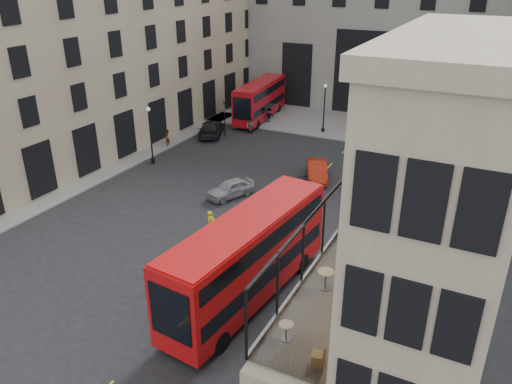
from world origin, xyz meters
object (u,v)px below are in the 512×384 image
at_px(traffic_light_near, 285,196).
at_px(cafe_table_far, 348,237).
at_px(car_c, 211,128).
at_px(bicycle, 308,179).
at_px(pedestrian_c, 370,129).
at_px(street_lamp_a, 151,139).
at_px(bus_far, 260,98).
at_px(cafe_table_near, 286,329).
at_px(pedestrian_b, 269,116).
at_px(cafe_chair_b, 359,287).
at_px(pedestrian_d, 419,134).
at_px(cafe_chair_a, 319,359).
at_px(cafe_chair_c, 356,290).
at_px(car_a, 231,188).
at_px(cafe_chair_d, 383,249).
at_px(car_b, 317,170).
at_px(pedestrian_e, 167,138).
at_px(cafe_table_mid, 326,277).
at_px(pedestrian_a, 250,126).
at_px(cyclist, 211,224).
at_px(traffic_light_far, 225,114).
at_px(bus_near, 248,254).
at_px(street_lamp_b, 324,111).

height_order(traffic_light_near, cafe_table_far, cafe_table_far).
relative_size(car_c, bicycle, 2.86).
height_order(car_c, pedestrian_c, pedestrian_c).
xyz_separation_m(street_lamp_a, bus_far, (2.41, 17.69, 0.09)).
distance_m(street_lamp_a, cafe_table_near, 31.40).
distance_m(traffic_light_near, pedestrian_b, 25.47).
bearing_deg(cafe_chair_b, pedestrian_d, 95.44).
distance_m(bus_far, cafe_chair_a, 45.47).
relative_size(cafe_table_far, cafe_chair_c, 0.91).
distance_m(car_a, cafe_chair_a, 24.03).
bearing_deg(cafe_table_far, bus_far, 122.61).
height_order(pedestrian_c, cafe_chair_b, cafe_chair_b).
height_order(cafe_table_near, cafe_chair_d, cafe_chair_d).
xyz_separation_m(cafe_chair_b, cafe_chair_d, (0.10, 3.51, -0.04)).
distance_m(street_lamp_a, cafe_chair_d, 28.31).
distance_m(car_c, pedestrian_b, 7.80).
distance_m(car_b, cafe_table_far, 19.77).
bearing_deg(street_lamp_a, car_a, -17.35).
bearing_deg(pedestrian_d, car_c, 77.30).
relative_size(pedestrian_e, cafe_table_mid, 2.08).
distance_m(bicycle, pedestrian_c, 15.04).
bearing_deg(pedestrian_b, pedestrian_c, -54.47).
distance_m(pedestrian_a, cafe_chair_b, 36.07).
height_order(cyclist, cafe_chair_b, cafe_chair_b).
bearing_deg(car_b, pedestrian_a, 117.80).
bearing_deg(pedestrian_b, pedestrian_d, -51.74).
bearing_deg(traffic_light_far, bus_near, -57.47).
bearing_deg(cafe_chair_a, pedestrian_b, 117.49).
bearing_deg(car_c, cafe_chair_b, 108.34).
bearing_deg(cafe_table_far, car_b, 114.07).
relative_size(bus_far, car_a, 2.77).
bearing_deg(cafe_chair_a, street_lamp_b, 109.21).
distance_m(bicycle, cafe_table_far, 18.50).
xyz_separation_m(traffic_light_far, bicycle, (12.81, -8.19, -1.92)).
distance_m(bicycle, cafe_chair_a, 26.09).
bearing_deg(cafe_chair_a, cyclist, 133.71).
bearing_deg(car_b, cafe_table_mid, -93.31).
bearing_deg(pedestrian_b, cafe_table_near, -119.74).
xyz_separation_m(traffic_light_far, cafe_chair_c, (22.30, -27.76, 2.46)).
bearing_deg(bus_near, car_b, 98.18).
xyz_separation_m(car_c, cyclist, (11.57, -18.98, 0.13)).
height_order(traffic_light_near, cyclist, traffic_light_near).
height_order(cyclist, cafe_chair_a, cafe_chair_a).
xyz_separation_m(pedestrian_a, cafe_chair_c, (20.27, -29.73, 4.01)).
xyz_separation_m(traffic_light_near, pedestrian_b, (-11.82, 22.51, -1.53)).
height_order(bus_near, pedestrian_b, bus_near).
distance_m(street_lamp_a, cafe_chair_a, 32.93).
relative_size(street_lamp_b, pedestrian_a, 3.05).
xyz_separation_m(cyclist, pedestrian_a, (-8.05, 21.32, -0.06)).
distance_m(cafe_chair_b, cafe_chair_c, 0.21).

